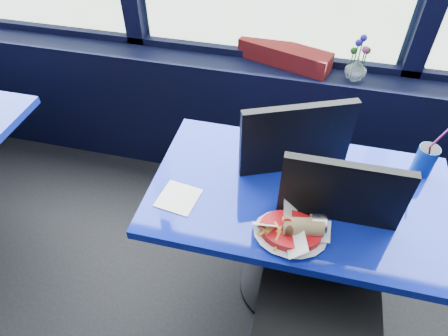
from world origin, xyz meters
TOP-DOWN VIEW (x-y plane):
  - window_sill at (0.00, 2.87)m, footprint 5.00×0.26m
  - near_table at (0.30, 2.00)m, footprint 1.20×0.70m
  - chair_near_front at (0.44, 1.77)m, footprint 0.47×0.47m
  - chair_near_back at (0.31, 2.26)m, footprint 0.63×0.64m
  - planter_box at (0.11, 2.90)m, footprint 0.53×0.28m
  - flower_vase at (0.49, 2.83)m, footprint 0.12×0.13m
  - food_basket at (0.29, 1.78)m, footprint 0.27×0.27m
  - ketchup_bottle at (0.14, 2.15)m, footprint 0.06×0.06m
  - soda_cup at (0.78, 2.24)m, footprint 0.08×0.08m
  - napkin at (-0.16, 1.85)m, footprint 0.17×0.17m

SIDE VIEW (x-z plane):
  - window_sill at x=0.00m, z-range 0.00..0.80m
  - near_table at x=0.30m, z-range 0.19..0.94m
  - chair_near_front at x=0.44m, z-range 0.08..1.10m
  - chair_near_back at x=0.31m, z-range 0.08..1.15m
  - napkin at x=-0.16m, z-range 0.75..0.75m
  - food_basket at x=0.29m, z-range 0.74..0.83m
  - soda_cup at x=0.78m, z-range 0.68..0.96m
  - planter_box at x=0.11m, z-range 0.80..0.90m
  - ketchup_bottle at x=0.14m, z-range 0.74..0.98m
  - flower_vase at x=0.49m, z-range 0.75..0.99m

